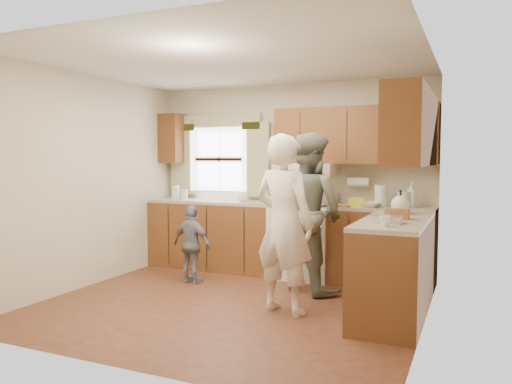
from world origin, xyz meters
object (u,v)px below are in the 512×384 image
at_px(woman_left, 284,224).
at_px(woman_right, 309,212).
at_px(stove, 303,241).
at_px(child, 192,244).

xyz_separation_m(woman_left, woman_right, (-0.03, 0.88, 0.02)).
bearing_deg(stove, child, -143.41).
distance_m(stove, child, 1.42).
bearing_deg(stove, woman_right, -66.21).
distance_m(woman_left, woman_right, 0.88).
bearing_deg(child, stove, -133.48).
bearing_deg(woman_left, woman_right, -75.28).
relative_size(stove, woman_left, 0.61).
height_order(woman_left, child, woman_left).
height_order(woman_left, woman_right, woman_right).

